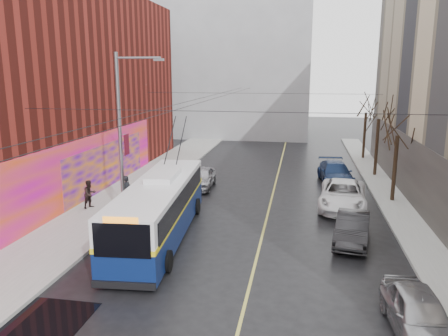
{
  "coord_description": "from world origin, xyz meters",
  "views": [
    {
      "loc": [
        3.22,
        -11.76,
        7.98
      ],
      "look_at": [
        -1.08,
        12.36,
        2.59
      ],
      "focal_mm": 35.0,
      "sensor_mm": 36.0,
      "label": 1
    }
  ],
  "objects_px": {
    "streetlight_pole": "(123,132)",
    "parked_car_d": "(335,173)",
    "tree_near": "(399,123)",
    "pedestrian_a": "(127,192)",
    "tree_mid": "(380,109)",
    "parked_car_b": "(352,228)",
    "following_car": "(201,178)",
    "parked_car_c": "(343,195)",
    "pedestrian_b": "(90,194)",
    "tree_far": "(367,104)",
    "parked_car_a": "(419,314)",
    "trolleybus": "(160,208)"
  },
  "relations": [
    {
      "from": "streetlight_pole",
      "to": "tree_mid",
      "type": "relative_size",
      "value": 1.35
    },
    {
      "from": "parked_car_a",
      "to": "streetlight_pole",
      "type": "bearing_deg",
      "value": 142.3
    },
    {
      "from": "tree_mid",
      "to": "tree_far",
      "type": "bearing_deg",
      "value": 90.0
    },
    {
      "from": "pedestrian_b",
      "to": "tree_far",
      "type": "bearing_deg",
      "value": -18.06
    },
    {
      "from": "tree_near",
      "to": "pedestrian_a",
      "type": "bearing_deg",
      "value": -164.45
    },
    {
      "from": "parked_car_b",
      "to": "streetlight_pole",
      "type": "bearing_deg",
      "value": -176.9
    },
    {
      "from": "parked_car_b",
      "to": "following_car",
      "type": "relative_size",
      "value": 1.0
    },
    {
      "from": "streetlight_pole",
      "to": "tree_far",
      "type": "relative_size",
      "value": 1.37
    },
    {
      "from": "pedestrian_b",
      "to": "parked_car_d",
      "type": "bearing_deg",
      "value": -32.73
    },
    {
      "from": "tree_mid",
      "to": "parked_car_d",
      "type": "distance_m",
      "value": 6.15
    },
    {
      "from": "streetlight_pole",
      "to": "parked_car_c",
      "type": "relative_size",
      "value": 1.56
    },
    {
      "from": "following_car",
      "to": "pedestrian_b",
      "type": "bearing_deg",
      "value": -132.04
    },
    {
      "from": "tree_far",
      "to": "pedestrian_a",
      "type": "xyz_separation_m",
      "value": [
        -15.74,
        -18.38,
        -4.04
      ]
    },
    {
      "from": "tree_near",
      "to": "tree_mid",
      "type": "distance_m",
      "value": 7.01
    },
    {
      "from": "tree_far",
      "to": "parked_car_b",
      "type": "xyz_separation_m",
      "value": [
        -3.2,
        -21.29,
        -4.44
      ]
    },
    {
      "from": "trolleybus",
      "to": "following_car",
      "type": "bearing_deg",
      "value": 86.56
    },
    {
      "from": "following_car",
      "to": "pedestrian_a",
      "type": "bearing_deg",
      "value": -120.27
    },
    {
      "from": "parked_car_b",
      "to": "pedestrian_b",
      "type": "distance_m",
      "value": 14.89
    },
    {
      "from": "tree_near",
      "to": "pedestrian_a",
      "type": "distance_m",
      "value": 16.79
    },
    {
      "from": "parked_car_d",
      "to": "following_car",
      "type": "bearing_deg",
      "value": -168.19
    },
    {
      "from": "streetlight_pole",
      "to": "parked_car_d",
      "type": "distance_m",
      "value": 16.27
    },
    {
      "from": "pedestrian_a",
      "to": "tree_far",
      "type": "bearing_deg",
      "value": -33.47
    },
    {
      "from": "pedestrian_a",
      "to": "parked_car_d",
      "type": "bearing_deg",
      "value": -48.3
    },
    {
      "from": "trolleybus",
      "to": "pedestrian_a",
      "type": "bearing_deg",
      "value": 125.67
    },
    {
      "from": "tree_far",
      "to": "parked_car_c",
      "type": "relative_size",
      "value": 1.14
    },
    {
      "from": "tree_far",
      "to": "following_car",
      "type": "xyz_separation_m",
      "value": [
        -12.61,
        -12.65,
        -4.42
      ]
    },
    {
      "from": "tree_far",
      "to": "pedestrian_b",
      "type": "bearing_deg",
      "value": -133.5
    },
    {
      "from": "parked_car_a",
      "to": "parked_car_d",
      "type": "relative_size",
      "value": 0.78
    },
    {
      "from": "following_car",
      "to": "parked_car_a",
      "type": "bearing_deg",
      "value": -58.2
    },
    {
      "from": "streetlight_pole",
      "to": "tree_far",
      "type": "height_order",
      "value": "streetlight_pole"
    },
    {
      "from": "trolleybus",
      "to": "parked_car_a",
      "type": "xyz_separation_m",
      "value": [
        10.43,
        -6.44,
        -0.8
      ]
    },
    {
      "from": "following_car",
      "to": "parked_car_d",
      "type": "bearing_deg",
      "value": 15.66
    },
    {
      "from": "tree_near",
      "to": "parked_car_b",
      "type": "bearing_deg",
      "value": -113.69
    },
    {
      "from": "tree_far",
      "to": "pedestrian_b",
      "type": "xyz_separation_m",
      "value": [
        -17.88,
        -18.84,
        -4.16
      ]
    },
    {
      "from": "following_car",
      "to": "pedestrian_a",
      "type": "xyz_separation_m",
      "value": [
        -3.13,
        -5.73,
        0.38
      ]
    },
    {
      "from": "tree_far",
      "to": "trolleybus",
      "type": "xyz_separation_m",
      "value": [
        -12.43,
        -22.29,
        -3.63
      ]
    },
    {
      "from": "trolleybus",
      "to": "parked_car_d",
      "type": "distance_m",
      "value": 15.61
    },
    {
      "from": "tree_mid",
      "to": "pedestrian_b",
      "type": "bearing_deg",
      "value": -146.49
    },
    {
      "from": "trolleybus",
      "to": "pedestrian_b",
      "type": "distance_m",
      "value": 6.47
    },
    {
      "from": "trolleybus",
      "to": "parked_car_d",
      "type": "xyz_separation_m",
      "value": [
        9.23,
        12.57,
        -0.74
      ]
    },
    {
      "from": "parked_car_c",
      "to": "pedestrian_a",
      "type": "height_order",
      "value": "pedestrian_a"
    },
    {
      "from": "trolleybus",
      "to": "pedestrian_b",
      "type": "height_order",
      "value": "trolleybus"
    },
    {
      "from": "pedestrian_b",
      "to": "parked_car_a",
      "type": "bearing_deg",
      "value": -96.49
    },
    {
      "from": "parked_car_c",
      "to": "tree_far",
      "type": "bearing_deg",
      "value": 84.38
    },
    {
      "from": "tree_mid",
      "to": "trolleybus",
      "type": "relative_size",
      "value": 0.58
    },
    {
      "from": "tree_mid",
      "to": "parked_car_d",
      "type": "height_order",
      "value": "tree_mid"
    },
    {
      "from": "tree_mid",
      "to": "parked_car_b",
      "type": "bearing_deg",
      "value": -102.62
    },
    {
      "from": "streetlight_pole",
      "to": "tree_near",
      "type": "height_order",
      "value": "streetlight_pole"
    },
    {
      "from": "tree_mid",
      "to": "pedestrian_a",
      "type": "distance_m",
      "value": 19.86
    },
    {
      "from": "parked_car_b",
      "to": "parked_car_d",
      "type": "height_order",
      "value": "parked_car_d"
    }
  ]
}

